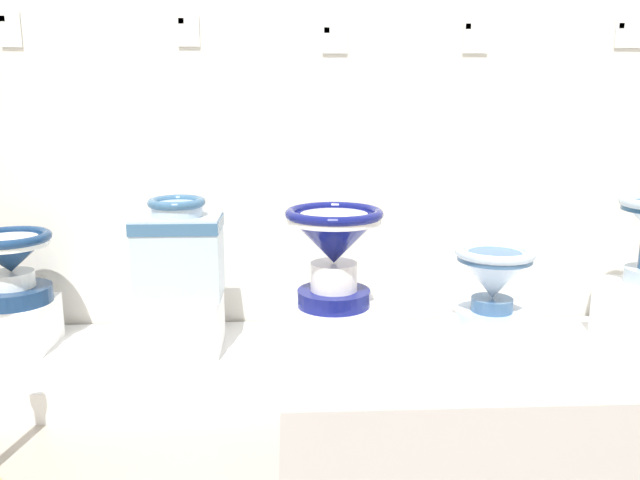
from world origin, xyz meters
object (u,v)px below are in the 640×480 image
(plinth_block_pale_glazed, at_px, (17,325))
(info_placard_first, at_px, (10,29))
(antique_toilet_rightmost, at_px, (493,278))
(antique_toilet_broad_patterned, at_px, (334,244))
(plinth_block_broad_patterned, at_px, (334,331))
(info_placard_second, at_px, (188,30))
(plinth_block_rightmost, at_px, (490,334))
(info_placard_fourth, at_px, (476,36))
(info_placard_fifth, at_px, (630,34))
(antique_toilet_tall_cobalt, at_px, (179,247))
(plinth_block_tall_cobalt, at_px, (182,323))
(antique_toilet_pale_glazed, at_px, (10,261))
(info_placard_third, at_px, (335,39))

(plinth_block_pale_glazed, xyz_separation_m, info_placard_first, (-0.02, 0.29, 1.26))
(antique_toilet_rightmost, bearing_deg, info_placard_first, 169.87)
(antique_toilet_broad_patterned, bearing_deg, plinth_block_broad_patterned, -90.00)
(plinth_block_broad_patterned, bearing_deg, antique_toilet_broad_patterned, 90.00)
(plinth_block_pale_glazed, relative_size, info_placard_second, 2.19)
(plinth_block_rightmost, xyz_separation_m, info_placard_first, (-2.08, 0.37, 1.31))
(info_placard_fourth, relative_size, info_placard_fifth, 1.08)
(info_placard_second, bearing_deg, antique_toilet_tall_cobalt, -94.45)
(plinth_block_pale_glazed, xyz_separation_m, plinth_block_broad_patterned, (1.36, -0.17, 0.01))
(plinth_block_pale_glazed, distance_m, plinth_block_broad_patterned, 1.38)
(plinth_block_tall_cobalt, relative_size, info_placard_fourth, 2.27)
(antique_toilet_rightmost, relative_size, info_placard_fifth, 2.51)
(info_placard_second, bearing_deg, plinth_block_rightmost, -15.82)
(antique_toilet_broad_patterned, relative_size, info_placard_fifth, 3.01)
(plinth_block_pale_glazed, distance_m, antique_toilet_pale_glazed, 0.29)
(antique_toilet_broad_patterned, height_order, info_placard_first, info_placard_first)
(info_placard_fourth, bearing_deg, plinth_block_tall_cobalt, -165.08)
(info_placard_first, bearing_deg, plinth_block_rightmost, -10.13)
(plinth_block_pale_glazed, xyz_separation_m, plinth_block_rightmost, (2.06, -0.08, -0.05))
(plinth_block_tall_cobalt, bearing_deg, plinth_block_rightmost, -0.93)
(plinth_block_tall_cobalt, relative_size, antique_toilet_rightmost, 0.98)
(info_placard_first, bearing_deg, antique_toilet_broad_patterned, -18.44)
(plinth_block_pale_glazed, xyz_separation_m, antique_toilet_broad_patterned, (1.36, -0.17, 0.39))
(plinth_block_tall_cobalt, relative_size, plinth_block_broad_patterned, 0.85)
(antique_toilet_rightmost, height_order, info_placard_third, info_placard_third)
(info_placard_first, bearing_deg, antique_toilet_tall_cobalt, -25.24)
(plinth_block_pale_glazed, height_order, info_placard_third, info_placard_third)
(plinth_block_pale_glazed, bearing_deg, plinth_block_rightmost, -2.24)
(plinth_block_tall_cobalt, height_order, antique_toilet_rightmost, antique_toilet_rightmost)
(antique_toilet_tall_cobalt, distance_m, info_placard_fifth, 2.25)
(plinth_block_pale_glazed, bearing_deg, antique_toilet_pale_glazed, 0.00)
(antique_toilet_broad_patterned, xyz_separation_m, info_placard_fourth, (0.67, 0.46, 0.85))
(antique_toilet_pale_glazed, relative_size, info_placard_second, 2.59)
(info_placard_fourth, bearing_deg, info_placard_second, -180.00)
(info_placard_first, bearing_deg, info_placard_second, -0.00)
(plinth_block_broad_patterned, height_order, info_placard_fifth, info_placard_fifth)
(antique_toilet_rightmost, xyz_separation_m, info_placard_second, (-1.31, 0.37, 1.05))
(plinth_block_tall_cobalt, height_order, info_placard_second, info_placard_second)
(antique_toilet_pale_glazed, distance_m, plinth_block_rightmost, 2.09)
(plinth_block_broad_patterned, relative_size, info_placard_third, 3.14)
(antique_toilet_tall_cobalt, xyz_separation_m, antique_toilet_rightmost, (1.34, -0.02, -0.15))
(antique_toilet_tall_cobalt, xyz_separation_m, info_placard_fifth, (2.03, 0.35, 0.90))
(info_placard_third, height_order, info_placard_fifth, info_placard_fifth)
(info_placard_fourth, xyz_separation_m, info_placard_fifth, (0.71, -0.00, 0.01))
(antique_toilet_pale_glazed, height_order, info_placard_third, info_placard_third)
(info_placard_third, bearing_deg, plinth_block_pale_glazed, -168.22)
(antique_toilet_pale_glazed, xyz_separation_m, info_placard_fourth, (2.04, 0.29, 0.95))
(antique_toilet_rightmost, bearing_deg, info_placard_third, 150.74)
(antique_toilet_tall_cobalt, height_order, info_placard_fourth, info_placard_fourth)
(plinth_block_tall_cobalt, xyz_separation_m, antique_toilet_rightmost, (1.34, -0.02, 0.19))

